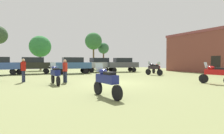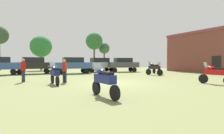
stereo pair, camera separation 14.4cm
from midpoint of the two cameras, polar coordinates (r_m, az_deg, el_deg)
ground_plane at (r=12.64m, az=0.79°, el=-5.14°), size 44.00×52.00×0.02m
brick_building at (r=27.80m, az=32.31°, el=4.20°), size 6.12×14.82×5.63m
motorcycle_1 at (r=22.16m, az=14.28°, el=-0.30°), size 0.77×2.07×1.46m
motorcycle_2 at (r=7.58m, az=-1.91°, el=-4.34°), size 0.62×2.18×1.45m
motorcycle_4 at (r=20.03m, az=13.39°, el=-0.45°), size 0.77×2.13×1.51m
motorcycle_5 at (r=13.64m, az=30.28°, el=-1.79°), size 0.71×2.20×1.47m
motorcycle_7 at (r=12.31m, az=-17.52°, el=-2.05°), size 0.62×2.15×1.44m
car_1 at (r=25.72m, az=3.69°, el=1.05°), size 4.55×2.54×2.00m
car_4 at (r=25.51m, az=-3.77°, el=1.05°), size 4.32×1.85×2.00m
car_5 at (r=22.53m, az=-12.12°, el=0.90°), size 4.39×2.03×2.00m
car_6 at (r=23.56m, az=-23.54°, el=0.83°), size 4.39×2.03×2.00m
person_1 at (r=14.53m, az=-26.20°, el=-0.41°), size 0.47×0.47×1.72m
person_2 at (r=13.23m, az=-14.58°, el=-0.68°), size 0.48×0.48×1.65m
tree_1 at (r=36.40m, az=-2.39°, el=5.89°), size 2.21×2.21×5.25m
tree_3 at (r=32.63m, az=-21.56°, el=6.09°), size 3.56×3.56×5.81m
tree_5 at (r=34.55m, az=-5.58°, el=8.14°), size 3.23×3.23×6.96m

